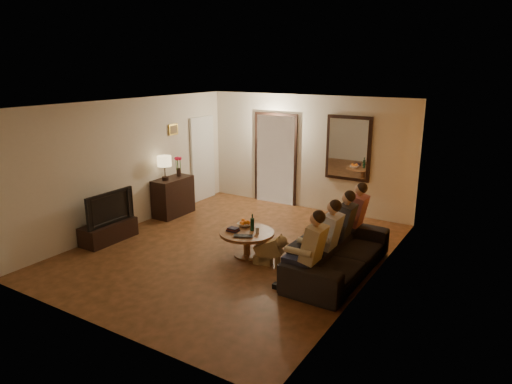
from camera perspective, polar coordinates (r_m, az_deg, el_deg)
The scene contains 33 objects.
floor at distance 8.36m, azimuth -2.85°, elevation -7.13°, with size 5.00×6.00×0.01m, color #442C12.
ceiling at distance 7.74m, azimuth -3.11°, elevation 10.93°, with size 5.00×6.00×0.01m, color white.
back_wall at distance 10.50m, azimuth 6.36°, elevation 4.91°, with size 5.00×0.02×2.60m, color beige.
front_wall at distance 5.84m, azimuth -19.92°, elevation -4.62°, with size 5.00×0.02×2.60m, color beige.
left_wall at distance 9.56m, azimuth -15.46°, elevation 3.39°, with size 0.02×6.00×2.60m, color beige.
right_wall at distance 6.89m, azimuth 14.43°, elevation -1.13°, with size 0.02×6.00×2.60m, color beige.
orange_accent at distance 6.90m, azimuth 14.35°, elevation -1.12°, with size 0.01×6.00×2.60m, color orange.
kitchen_doorway at distance 10.89m, azimuth 2.46°, elevation 4.03°, with size 1.00×0.06×2.10m, color #FFE0A5.
door_trim at distance 10.88m, azimuth 2.43°, elevation 4.02°, with size 1.12×0.04×2.22m, color black.
fridge_glimpse at distance 10.81m, azimuth 3.62°, elevation 3.12°, with size 0.45×0.03×1.70m, color silver.
mirror_frame at distance 10.05m, azimuth 11.47°, elevation 5.38°, with size 1.00×0.05×1.40m, color black.
mirror_glass at distance 10.02m, azimuth 11.41°, elevation 5.36°, with size 0.86×0.02×1.26m, color white.
white_door at distance 11.24m, azimuth -6.68°, elevation 4.15°, with size 0.06×0.85×2.04m, color white.
framed_art at distance 10.36m, azimuth -10.30°, elevation 7.70°, with size 0.03×0.28×0.24m, color #B28C33.
art_canvas at distance 10.35m, azimuth -10.24°, elevation 7.69°, with size 0.01×0.22×0.18m, color brown.
dresser at distance 10.25m, azimuth -10.31°, elevation -0.57°, with size 0.45×0.95×0.84m, color black.
table_lamp at distance 9.92m, azimuth -11.34°, elevation 2.96°, with size 0.30×0.30×0.54m, color beige, non-canonical shape.
flower_vase at distance 10.25m, azimuth -9.66°, elevation 3.16°, with size 0.14×0.14×0.44m, color red, non-canonical shape.
tv_stand at distance 9.11m, azimuth -17.94°, elevation -4.74°, with size 0.45×1.08×0.36m, color black.
tv at distance 8.96m, azimuth -18.20°, elevation -1.81°, with size 0.14×1.07×0.61m, color black.
sofa at distance 7.43m, azimuth 10.30°, elevation -7.46°, with size 0.93×2.38×0.69m, color black.
person_a at distance 6.60m, azimuth 6.69°, elevation -7.94°, with size 0.60×0.40×1.20m, color tan, non-canonical shape.
person_b at distance 7.11m, azimuth 8.75°, elevation -6.26°, with size 0.60×0.40×1.20m, color tan, non-canonical shape.
person_c at distance 7.63m, azimuth 10.53°, elevation -4.80°, with size 0.60×0.40×1.20m, color tan, non-canonical shape.
person_d at distance 8.17m, azimuth 12.07°, elevation -3.52°, with size 0.60×0.40×1.20m, color tan, non-canonical shape.
dog at distance 7.63m, azimuth 1.60°, elevation -7.11°, with size 0.56×0.24×0.56m, color olive, non-canonical shape.
coffee_table at distance 7.98m, azimuth -1.14°, elevation -6.50°, with size 0.95×0.95×0.45m, color brown.
bowl at distance 8.15m, azimuth -1.38°, elevation -4.08°, with size 0.26×0.26×0.06m, color white.
oranges at distance 8.13m, azimuth -1.39°, elevation -3.63°, with size 0.20×0.20×0.08m, color orange, non-canonical shape.
wine_bottle at distance 7.90m, azimuth -0.46°, elevation -3.78°, with size 0.07×0.07×0.31m, color black, non-canonical shape.
wine_glass at distance 7.83m, azimuth 0.16°, elevation -4.78°, with size 0.06×0.06×0.10m, color silver.
book_stack at distance 7.92m, azimuth -2.89°, elevation -4.67°, with size 0.20×0.15×0.07m, color black, non-canonical shape.
laptop at distance 7.62m, azimuth -1.66°, elevation -5.66°, with size 0.33×0.21×0.03m, color black.
Camera 1 is at (4.38, -6.35, 3.22)m, focal length 32.00 mm.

